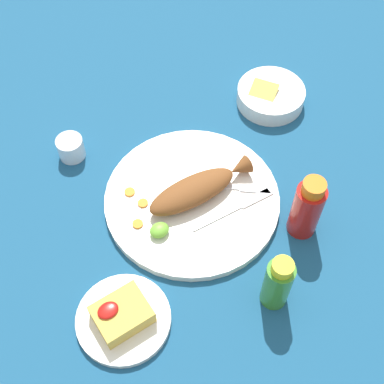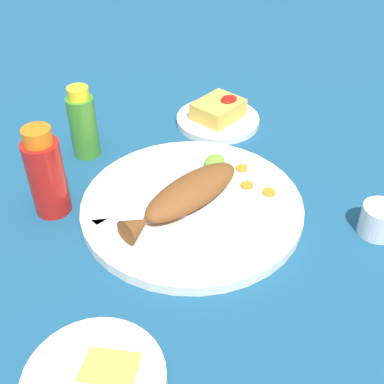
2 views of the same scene
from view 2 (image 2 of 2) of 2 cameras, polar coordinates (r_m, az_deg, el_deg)
name	(u,v)px [view 2 (image 2 of 2)]	position (r m, az deg, el deg)	size (l,w,h in m)	color
ground_plane	(192,210)	(0.80, 0.00, -2.13)	(4.00, 4.00, 0.00)	navy
main_plate	(192,206)	(0.79, 0.00, -1.63)	(0.36, 0.36, 0.02)	white
fried_fish	(187,194)	(0.77, -0.63, -0.27)	(0.24, 0.08, 0.04)	brown
fork_near	(140,220)	(0.76, -6.22, -3.27)	(0.15, 0.13, 0.00)	silver
fork_far	(134,200)	(0.79, -6.94, -0.97)	(0.19, 0.03, 0.00)	silver
carrot_slice_near	(269,192)	(0.81, 9.10, -0.04)	(0.02, 0.02, 0.00)	orange
carrot_slice_mid	(247,185)	(0.82, 6.53, 0.80)	(0.02, 0.02, 0.00)	orange
carrot_slice_far	(242,168)	(0.86, 5.91, 2.83)	(0.02, 0.02, 0.00)	orange
lime_wedge_main	(215,162)	(0.86, 2.71, 3.61)	(0.04, 0.03, 0.02)	#6BB233
hot_sauce_bottle_red	(46,174)	(0.79, -16.90, 2.05)	(0.06, 0.06, 0.16)	#B21914
hot_sauce_bottle_green	(83,124)	(0.92, -12.79, 7.87)	(0.05, 0.05, 0.14)	#3D8428
salt_cup	(379,222)	(0.80, 21.24, -3.29)	(0.06, 0.06, 0.05)	silver
side_plate_fries	(218,120)	(1.03, 3.08, 8.52)	(0.17, 0.17, 0.01)	white
fries_pile	(219,109)	(1.01, 3.17, 9.78)	(0.10, 0.08, 0.04)	gold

